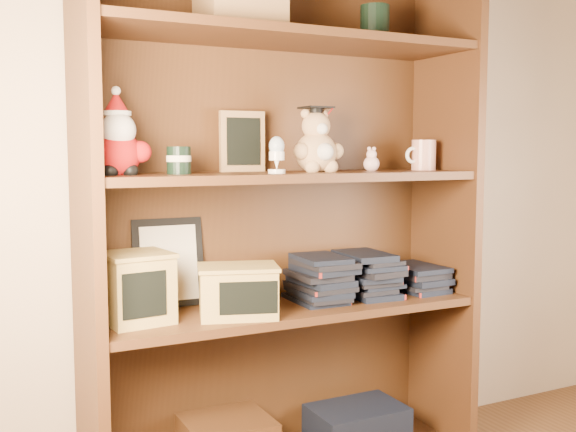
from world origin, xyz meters
name	(u,v)px	position (x,y,z in m)	size (l,w,h in m)	color
bookcase	(280,228)	(-0.03, 1.36, 0.78)	(1.20, 0.35, 1.60)	#4C2B15
shelf_lower	(288,309)	(-0.03, 1.30, 0.54)	(1.14, 0.33, 0.02)	#4C2B15
shelf_upper	(288,177)	(-0.03, 1.30, 0.94)	(1.14, 0.33, 0.02)	#4C2B15
santa_plush	(118,142)	(-0.53, 1.30, 1.04)	(0.17, 0.12, 0.24)	#A50F0F
teachers_tin	(179,160)	(-0.36, 1.30, 0.99)	(0.07, 0.07, 0.08)	black
chalkboard_plaque	(242,143)	(-0.13, 1.42, 1.04)	(0.14, 0.08, 0.18)	#9E7547
egg_cup	(277,153)	(-0.10, 1.23, 1.01)	(0.05, 0.05, 0.10)	white
grad_teddy_bear	(317,146)	(0.06, 1.30, 1.03)	(0.17, 0.14, 0.20)	tan
pink_figurine	(371,162)	(0.26, 1.30, 0.98)	(0.05, 0.05, 0.08)	beige
teacher_mug	(423,155)	(0.47, 1.30, 1.00)	(0.11, 0.08, 0.10)	silver
certificate_frame	(169,263)	(-0.36, 1.44, 0.68)	(0.21, 0.05, 0.26)	black
treats_box	(137,287)	(-0.49, 1.30, 0.65)	(0.20, 0.20, 0.19)	tan
pencils_box	(238,291)	(-0.22, 1.24, 0.62)	(0.26, 0.22, 0.15)	tan
book_stack_left	(320,278)	(0.08, 1.30, 0.62)	(0.14, 0.20, 0.14)	black
book_stack_mid	(369,274)	(0.26, 1.30, 0.62)	(0.14, 0.20, 0.14)	black
book_stack_right	(414,279)	(0.44, 1.30, 0.59)	(0.14, 0.20, 0.08)	black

